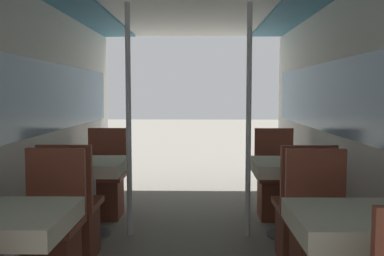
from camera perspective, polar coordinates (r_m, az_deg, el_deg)
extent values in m
cube|color=silver|center=(3.60, -22.70, 0.11)|extent=(0.05, 6.60, 2.19)
cube|color=#7A9EB7|center=(3.59, -22.64, 3.66)|extent=(0.03, 6.07, 0.67)
cube|color=silver|center=(3.52, 21.63, 0.05)|extent=(0.05, 6.60, 2.19)
cube|color=#7A9EB7|center=(3.51, 21.56, 3.68)|extent=(0.03, 6.07, 0.67)
cube|color=#93704C|center=(2.58, -23.24, -10.42)|extent=(0.62, 0.62, 0.02)
cube|color=beige|center=(2.59, -23.21, -11.35)|extent=(0.66, 0.66, 0.11)
cube|color=brown|center=(3.16, -18.70, -12.32)|extent=(0.43, 0.43, 0.05)
cube|color=brown|center=(3.27, -17.67, -6.83)|extent=(0.43, 0.04, 0.49)
cylinder|color=#4C4C51|center=(4.35, -13.26, -13.55)|extent=(0.38, 0.38, 0.01)
cylinder|color=#B7B7BC|center=(4.25, -13.35, -9.07)|extent=(0.10, 0.10, 0.68)
cube|color=#93704C|center=(4.18, -13.44, -4.40)|extent=(0.62, 0.62, 0.02)
cube|color=beige|center=(4.19, -13.43, -4.99)|extent=(0.66, 0.66, 0.11)
cube|color=brown|center=(3.76, -15.54, -13.27)|extent=(0.36, 0.36, 0.43)
cube|color=brown|center=(3.69, -15.62, -9.76)|extent=(0.43, 0.43, 0.05)
cube|color=brown|center=(3.45, -16.65, -6.21)|extent=(0.43, 0.04, 0.49)
cube|color=brown|center=(4.83, -11.60, -9.12)|extent=(0.36, 0.36, 0.43)
cube|color=brown|center=(4.78, -11.65, -6.36)|extent=(0.43, 0.43, 0.05)
cube|color=brown|center=(4.92, -11.21, -2.84)|extent=(0.43, 0.04, 0.49)
cylinder|color=silver|center=(4.06, -8.44, 0.92)|extent=(0.05, 0.05, 2.19)
cube|color=#93704C|center=(2.50, 20.81, -10.81)|extent=(0.62, 0.62, 0.02)
cube|color=beige|center=(2.51, 20.78, -11.76)|extent=(0.66, 0.66, 0.11)
cube|color=brown|center=(3.10, 16.97, -12.62)|extent=(0.43, 0.43, 0.05)
cube|color=brown|center=(3.21, 16.14, -7.01)|extent=(0.43, 0.04, 0.49)
cylinder|color=#4C4C51|center=(4.30, 12.48, -13.73)|extent=(0.38, 0.38, 0.01)
cylinder|color=#B7B7BC|center=(4.21, 12.57, -9.21)|extent=(0.10, 0.10, 0.68)
cube|color=#93704C|center=(4.14, 12.66, -4.49)|extent=(0.62, 0.62, 0.02)
cube|color=beige|center=(4.14, 12.65, -5.08)|extent=(0.66, 0.66, 0.11)
cube|color=brown|center=(3.71, 14.36, -13.51)|extent=(0.36, 0.36, 0.43)
cube|color=brown|center=(3.64, 14.44, -9.95)|extent=(0.43, 0.43, 0.05)
cube|color=brown|center=(3.39, 15.29, -6.36)|extent=(0.43, 0.04, 0.49)
cube|color=brown|center=(4.79, 11.14, -9.23)|extent=(0.36, 0.36, 0.43)
cube|color=brown|center=(4.74, 11.19, -6.45)|extent=(0.43, 0.43, 0.05)
cube|color=brown|center=(4.88, 10.84, -2.90)|extent=(0.43, 0.04, 0.49)
cylinder|color=silver|center=(4.03, 7.56, 0.90)|extent=(0.05, 0.05, 2.19)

